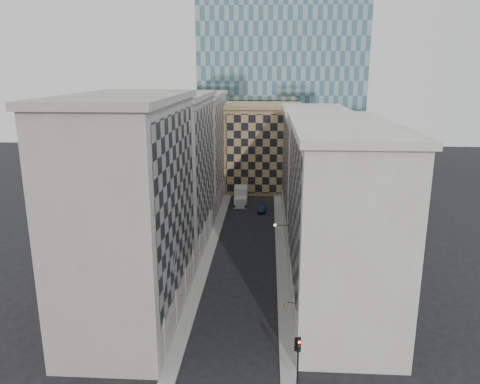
% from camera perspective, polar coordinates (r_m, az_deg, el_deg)
% --- Properties ---
extents(ground, '(260.00, 260.00, 0.00)m').
position_cam_1_polar(ground, '(43.33, -1.49, -22.25)').
color(ground, black).
rests_on(ground, ground).
extents(sidewalk_west, '(1.50, 100.00, 0.15)m').
position_cam_1_polar(sidewalk_west, '(70.00, -3.68, -7.05)').
color(sidewalk_west, '#999994').
rests_on(sidewalk_west, ground).
extents(sidewalk_east, '(1.50, 100.00, 0.15)m').
position_cam_1_polar(sidewalk_east, '(69.52, 5.01, -7.24)').
color(sidewalk_east, '#999994').
rests_on(sidewalk_east, ground).
extents(bldg_left_a, '(10.80, 22.80, 23.70)m').
position_cam_1_polar(bldg_left_a, '(49.65, -13.09, -2.31)').
color(bldg_left_a, '#9C978D').
rests_on(bldg_left_a, ground).
extents(bldg_left_b, '(10.80, 22.80, 22.70)m').
position_cam_1_polar(bldg_left_b, '(70.44, -8.08, 2.55)').
color(bldg_left_b, gray).
rests_on(bldg_left_b, ground).
extents(bldg_left_c, '(10.80, 22.80, 21.70)m').
position_cam_1_polar(bldg_left_c, '(91.81, -5.37, 5.16)').
color(bldg_left_c, '#9C978D').
rests_on(bldg_left_c, ground).
extents(bldg_right_a, '(10.80, 26.80, 20.70)m').
position_cam_1_polar(bldg_right_a, '(52.46, 11.81, -3.03)').
color(bldg_right_a, beige).
rests_on(bldg_right_a, ground).
extents(bldg_right_b, '(10.80, 28.80, 19.70)m').
position_cam_1_polar(bldg_right_b, '(78.53, 9.08, 2.67)').
color(bldg_right_b, beige).
rests_on(bldg_right_b, ground).
extents(tan_block, '(16.80, 14.80, 18.80)m').
position_cam_1_polar(tan_block, '(103.68, 2.82, 5.54)').
color(tan_block, '#9D7C53').
rests_on(tan_block, ground).
extents(church_tower, '(7.20, 7.20, 51.50)m').
position_cam_1_polar(church_tower, '(116.48, 2.01, 15.22)').
color(church_tower, '#2A2420').
rests_on(church_tower, ground).
extents(flagpoles_left, '(0.10, 6.33, 2.33)m').
position_cam_1_polar(flagpoles_left, '(45.22, -8.46, -8.97)').
color(flagpoles_left, gray).
rests_on(flagpoles_left, ground).
extents(bracket_lamp, '(1.98, 0.36, 0.36)m').
position_cam_1_polar(bracket_lamp, '(61.74, 4.46, -4.05)').
color(bracket_lamp, black).
rests_on(bracket_lamp, ground).
extents(traffic_light, '(0.55, 0.54, 4.47)m').
position_cam_1_polar(traffic_light, '(41.27, 7.11, -18.78)').
color(traffic_light, black).
rests_on(traffic_light, sidewalk_east).
extents(box_truck, '(2.55, 6.14, 3.35)m').
position_cam_1_polar(box_truck, '(92.69, 0.11, -0.61)').
color(box_truck, beige).
rests_on(box_truck, ground).
extents(dark_car, '(1.60, 4.21, 1.37)m').
position_cam_1_polar(dark_car, '(88.20, 2.64, -1.96)').
color(dark_car, '#0E1936').
rests_on(dark_car, ground).
extents(shop_sign, '(1.21, 0.68, 0.77)m').
position_cam_1_polar(shop_sign, '(46.85, 5.45, -13.64)').
color(shop_sign, black).
rests_on(shop_sign, ground).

